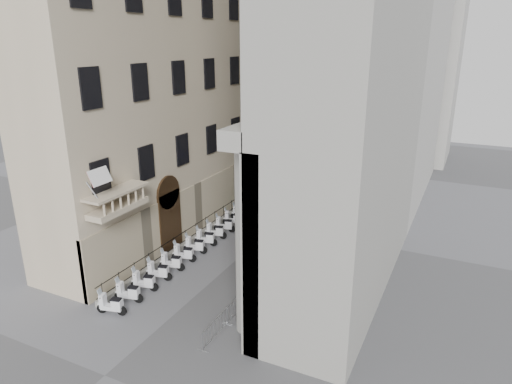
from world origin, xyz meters
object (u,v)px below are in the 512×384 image
scooter_0 (113,314)px  info_kiosk (250,195)px  pedestrian_a (297,207)px  street_lamp (244,167)px  security_tent (274,183)px  pedestrian_b (353,178)px

scooter_0 → info_kiosk: 19.28m
info_kiosk → pedestrian_a: bearing=-15.7°
street_lamp → info_kiosk: street_lamp is taller
street_lamp → info_kiosk: (-1.17, 3.39, -3.64)m
security_tent → scooter_0: bearing=-95.9°
scooter_0 → pedestrian_a: 18.69m
security_tent → info_kiosk: 3.70m
scooter_0 → pedestrian_b: pedestrian_b is taller
scooter_0 → pedestrian_a: (3.91, 18.26, 0.81)m
security_tent → info_kiosk: security_tent is taller
security_tent → pedestrian_b: bearing=68.9°
pedestrian_a → pedestrian_b: pedestrian_a is taller
street_lamp → pedestrian_b: street_lamp is taller
scooter_0 → street_lamp: 16.48m
security_tent → pedestrian_b: size_ratio=2.53×
scooter_0 → info_kiosk: info_kiosk is taller
scooter_0 → security_tent: (1.87, 17.98, 2.75)m
street_lamp → pedestrian_a: bearing=48.1°
info_kiosk → scooter_0: bearing=-91.4°
security_tent → info_kiosk: size_ratio=2.28×
security_tent → street_lamp: street_lamp is taller
street_lamp → pedestrian_a: size_ratio=4.74×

